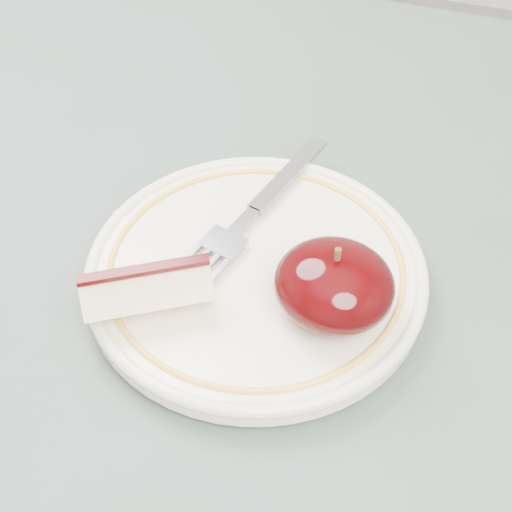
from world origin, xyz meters
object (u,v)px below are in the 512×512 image
(fork, at_px, (253,212))
(apple_half, at_px, (334,285))
(table, at_px, (284,403))
(plate, at_px, (256,271))

(fork, bearing_deg, apple_half, -116.69)
(table, relative_size, fork, 5.00)
(table, xyz_separation_m, fork, (-0.05, 0.07, 0.11))
(table, bearing_deg, apple_half, 25.18)
(fork, bearing_deg, plate, -144.69)
(apple_half, bearing_deg, table, -154.82)
(table, height_order, plate, plate)
(apple_half, bearing_deg, plate, 161.71)
(fork, bearing_deg, table, -132.28)
(plate, height_order, apple_half, apple_half)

